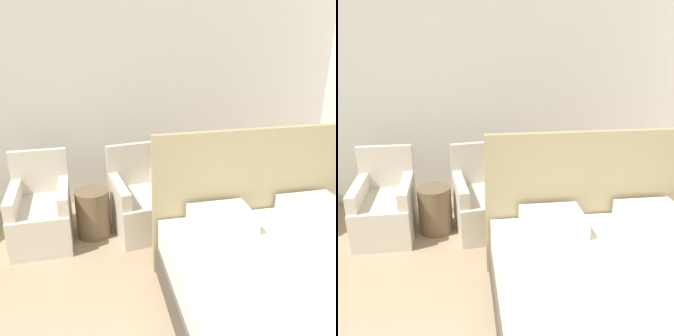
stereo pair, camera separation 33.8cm
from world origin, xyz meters
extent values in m
cube|color=silver|center=(0.00, 3.95, 1.45)|extent=(10.00, 0.06, 2.90)
cube|color=#4C4238|center=(1.11, 1.31, 0.14)|extent=(1.82, 2.05, 0.28)
cube|color=silver|center=(1.11, 1.31, 0.41)|extent=(1.79, 2.01, 0.26)
cube|color=tan|center=(1.11, 2.36, 0.64)|extent=(1.86, 0.06, 1.27)
cube|color=silver|center=(0.70, 2.10, 0.61)|extent=(0.49, 0.39, 0.14)
cube|color=silver|center=(1.52, 2.10, 0.61)|extent=(0.49, 0.39, 0.14)
cube|color=beige|center=(-0.82, 3.09, 0.21)|extent=(0.58, 0.71, 0.42)
cube|color=beige|center=(-0.83, 3.42, 0.65)|extent=(0.57, 0.07, 0.47)
cube|color=beige|center=(-1.06, 3.09, 0.50)|extent=(0.11, 0.64, 0.17)
cube|color=beige|center=(-0.59, 3.10, 0.50)|extent=(0.11, 0.64, 0.17)
cube|color=beige|center=(0.20, 3.09, 0.21)|extent=(0.66, 0.78, 0.42)
cube|color=beige|center=(0.15, 3.41, 0.65)|extent=(0.57, 0.14, 0.47)
cube|color=beige|center=(-0.04, 3.06, 0.50)|extent=(0.18, 0.64, 0.17)
cube|color=beige|center=(0.43, 3.12, 0.50)|extent=(0.18, 0.64, 0.17)
cylinder|color=brown|center=(-0.31, 3.13, 0.25)|extent=(0.35, 0.35, 0.50)
camera|label=1|loc=(-0.31, -0.40, 2.10)|focal=40.00mm
camera|label=2|loc=(0.03, -0.46, 2.10)|focal=40.00mm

